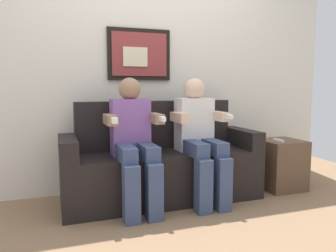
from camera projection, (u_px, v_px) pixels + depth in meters
ground_plane at (174, 211)px, 2.74m from camera, size 5.43×5.43×0.00m
back_wall_assembly at (147, 60)px, 3.30m from camera, size 4.18×0.10×2.60m
couch at (162, 166)px, 3.00m from camera, size 1.78×0.58×0.90m
person_on_left at (134, 139)px, 2.71m from camera, size 0.46×0.56×1.11m
person_on_right at (199, 135)px, 2.91m from camera, size 0.46×0.56×1.11m
side_table_right at (280, 164)px, 3.32m from camera, size 0.40×0.40×0.50m
spare_remote_on_table at (278, 140)px, 3.22m from camera, size 0.04×0.13×0.02m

